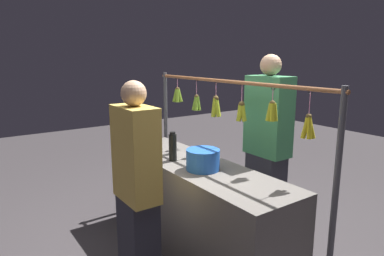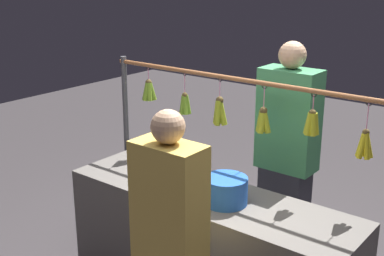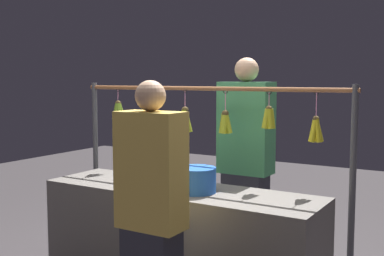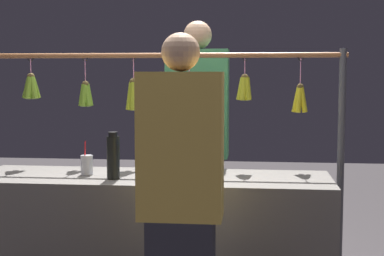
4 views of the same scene
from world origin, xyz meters
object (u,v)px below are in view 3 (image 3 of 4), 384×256
object	(u,v)px
drink_cup	(137,175)
vendor_person	(246,169)
water_bottle	(147,171)
customer_person	(151,223)
blue_bucket	(196,180)

from	to	relation	value
drink_cup	vendor_person	size ratio (longest dim) A/B	0.11
water_bottle	vendor_person	size ratio (longest dim) A/B	0.15
vendor_person	customer_person	xyz separation A→B (m)	(-0.06, 1.37, -0.09)
vendor_person	customer_person	bearing A→B (deg)	92.49
water_bottle	drink_cup	size ratio (longest dim) A/B	1.35
water_bottle	drink_cup	xyz separation A→B (m)	(0.19, -0.12, -0.07)
water_bottle	customer_person	size ratio (longest dim) A/B	0.17
drink_cup	water_bottle	bearing A→B (deg)	147.18
drink_cup	blue_bucket	bearing A→B (deg)	174.63
blue_bucket	customer_person	world-z (taller)	customer_person
water_bottle	customer_person	xyz separation A→B (m)	(-0.46, 0.58, -0.16)
water_bottle	customer_person	bearing A→B (deg)	128.15
blue_bucket	customer_person	bearing A→B (deg)	98.35
water_bottle	vendor_person	xyz separation A→B (m)	(-0.40, -0.79, -0.07)
water_bottle	customer_person	distance (m)	0.76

